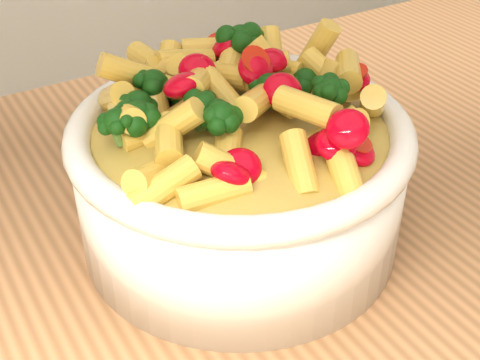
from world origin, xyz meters
TOP-DOWN VIEW (x-y plane):
  - serving_bowl at (0.01, 0.05)m, footprint 0.26×0.26m
  - pasta_salad at (0.01, 0.05)m, footprint 0.21×0.21m

SIDE VIEW (x-z plane):
  - serving_bowl at x=0.01m, z-range 0.90..1.01m
  - pasta_salad at x=0.01m, z-range 1.00..1.05m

